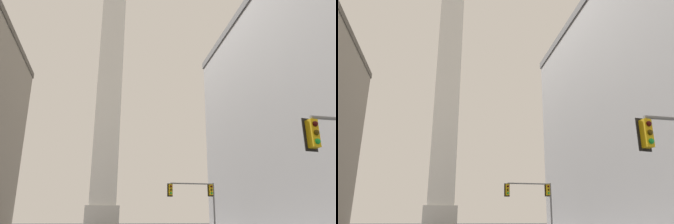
# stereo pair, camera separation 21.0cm
# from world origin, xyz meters

# --- Properties ---
(obelisk) EXTENTS (7.83, 7.83, 76.00)m
(obelisk) POSITION_xyz_m (0.00, 81.78, 36.77)
(obelisk) COLOR silver
(obelisk) RESTS_ON ground_plane
(traffic_light_mid_right) EXTENTS (5.12, 0.52, 5.25)m
(traffic_light_mid_right) POSITION_xyz_m (9.39, 32.65, 4.00)
(traffic_light_mid_right) COLOR slate
(traffic_light_mid_right) RESTS_ON ground_plane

